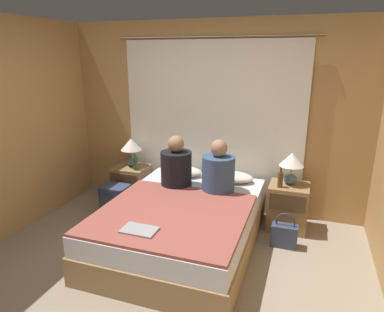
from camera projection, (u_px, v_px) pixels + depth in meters
ground_plane at (153, 287)px, 3.17m from camera, size 16.00×16.00×0.00m
wall_back at (213, 118)px, 4.57m from camera, size 4.11×0.06×2.50m
curtain_panel at (211, 127)px, 4.55m from camera, size 2.62×0.02×2.28m
bed at (183, 224)px, 3.81m from camera, size 1.55×2.10×0.51m
nightstand_left at (132, 185)px, 4.85m from camera, size 0.47×0.43×0.56m
nightstand_right at (288, 207)px, 4.18m from camera, size 0.47×0.43×0.56m
lamp_left at (131, 148)px, 4.74m from camera, size 0.29×0.29×0.39m
lamp_right at (292, 163)px, 4.06m from camera, size 0.29×0.29×0.39m
pillow_left at (181, 171)px, 4.58m from camera, size 0.58×0.34×0.12m
pillow_right at (231, 177)px, 4.37m from camera, size 0.58×0.34×0.12m
blanket_on_bed at (172, 214)px, 3.46m from camera, size 1.49×1.43×0.03m
person_left_in_bed at (176, 166)px, 4.15m from camera, size 0.38×0.38×0.64m
person_right_in_bed at (218, 171)px, 3.98m from camera, size 0.38×0.38×0.63m
beer_bottle_on_left_stand at (135, 163)px, 4.61m from camera, size 0.06×0.06×0.24m
beer_bottle_on_right_stand at (280, 179)px, 4.01m from camera, size 0.06×0.06×0.24m
laptop_on_bed at (139, 230)px, 3.09m from camera, size 0.32×0.20×0.02m
backpack_on_floor at (115, 199)px, 4.47m from camera, size 0.35×0.27×0.44m
handbag_on_floor at (284, 235)px, 3.81m from camera, size 0.28×0.14×0.40m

